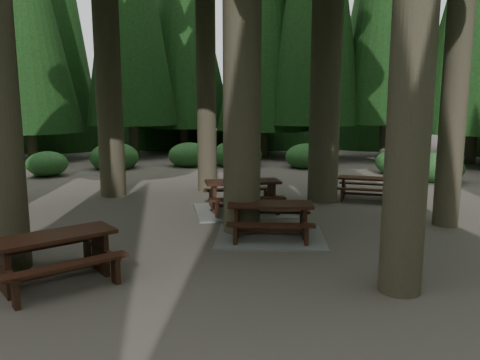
% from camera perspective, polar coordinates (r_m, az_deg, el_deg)
% --- Properties ---
extents(ground, '(80.00, 80.00, 0.00)m').
position_cam_1_polar(ground, '(10.87, -4.15, -6.42)').
color(ground, '#595148').
rests_on(ground, ground).
extents(picnic_table_a, '(2.66, 2.33, 0.80)m').
position_cam_1_polar(picnic_table_a, '(10.38, 3.71, -5.63)').
color(picnic_table_a, gray).
rests_on(picnic_table_a, ground).
extents(picnic_table_c, '(3.18, 2.94, 0.87)m').
position_cam_1_polar(picnic_table_c, '(12.77, 0.34, -2.55)').
color(picnic_table_c, gray).
rests_on(picnic_table_c, ground).
extents(picnic_table_d, '(1.64, 1.35, 0.68)m').
position_cam_1_polar(picnic_table_d, '(14.88, 14.92, -0.56)').
color(picnic_table_d, black).
rests_on(picnic_table_d, ground).
extents(picnic_table_e, '(2.42, 2.48, 0.84)m').
position_cam_1_polar(picnic_table_e, '(8.39, -21.66, -8.02)').
color(picnic_table_e, black).
rests_on(picnic_table_e, ground).
extents(shrub_ring, '(23.86, 24.64, 1.49)m').
position_cam_1_polar(shrub_ring, '(11.29, 0.38, -3.69)').
color(shrub_ring, '#1B5028').
rests_on(shrub_ring, ground).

